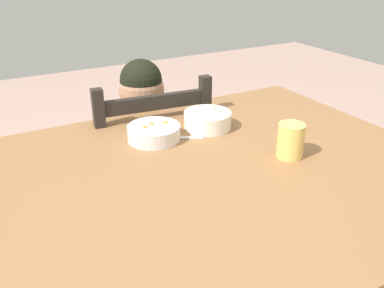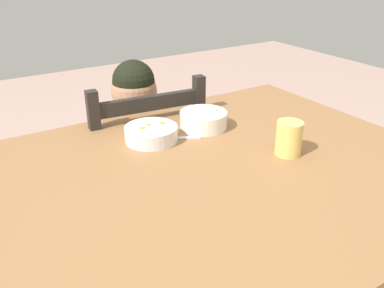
% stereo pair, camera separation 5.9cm
% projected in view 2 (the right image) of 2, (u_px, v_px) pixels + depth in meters
% --- Properties ---
extents(dining_table, '(1.44, 1.01, 0.77)m').
position_uv_depth(dining_table, '(188.00, 209.00, 1.13)').
color(dining_table, olive).
rests_on(dining_table, ground).
extents(dining_chair, '(0.46, 0.46, 0.90)m').
position_uv_depth(dining_chair, '(141.00, 185.00, 1.71)').
color(dining_chair, '#28231F').
rests_on(dining_chair, ground).
extents(child_figure, '(0.32, 0.31, 0.94)m').
position_uv_depth(child_figure, '(140.00, 144.00, 1.63)').
color(child_figure, beige).
rests_on(child_figure, ground).
extents(bowl_of_peas, '(0.15, 0.15, 0.06)m').
position_uv_depth(bowl_of_peas, '(203.00, 119.00, 1.38)').
color(bowl_of_peas, white).
rests_on(bowl_of_peas, dining_table).
extents(bowl_of_carrots, '(0.16, 0.16, 0.05)m').
position_uv_depth(bowl_of_carrots, '(151.00, 133.00, 1.29)').
color(bowl_of_carrots, white).
rests_on(bowl_of_carrots, dining_table).
extents(spoon, '(0.13, 0.09, 0.01)m').
position_uv_depth(spoon, '(170.00, 138.00, 1.31)').
color(spoon, silver).
rests_on(spoon, dining_table).
extents(drinking_cup, '(0.07, 0.07, 0.10)m').
position_uv_depth(drinking_cup, '(289.00, 138.00, 1.19)').
color(drinking_cup, '#EECC64').
rests_on(drinking_cup, dining_table).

